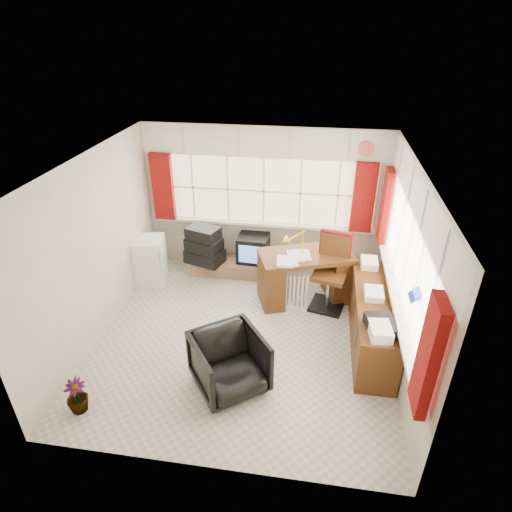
{
  "coord_description": "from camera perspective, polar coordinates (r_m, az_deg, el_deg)",
  "views": [
    {
      "loc": [
        0.88,
        -4.6,
        3.96
      ],
      "look_at": [
        0.09,
        0.55,
        1.03
      ],
      "focal_mm": 30.0,
      "sensor_mm": 36.0,
      "label": 1
    }
  ],
  "objects": [
    {
      "name": "mini_fridge",
      "position": [
        7.33,
        -13.92,
        -0.58
      ],
      "size": [
        0.56,
        0.56,
        0.81
      ],
      "color": "white",
      "rests_on": "ground"
    },
    {
      "name": "crt_tv",
      "position": [
        7.34,
        -0.37,
        1.07
      ],
      "size": [
        0.54,
        0.51,
        0.46
      ],
      "color": "black",
      "rests_on": "tv_bench"
    },
    {
      "name": "window_back",
      "position": [
        7.26,
        0.98,
        4.81
      ],
      "size": [
        3.7,
        0.12,
        3.6
      ],
      "color": "beige",
      "rests_on": "room_walls"
    },
    {
      "name": "credenza",
      "position": [
        6.04,
        15.2,
        -8.1
      ],
      "size": [
        0.5,
        2.0,
        0.85
      ],
      "color": "#5A3415",
      "rests_on": "ground"
    },
    {
      "name": "spray_bottle_b",
      "position": [
        7.43,
        -0.95,
        -2.03
      ],
      "size": [
        0.11,
        0.11,
        0.18
      ],
      "primitive_type": "imported",
      "rotation": [
        0.0,
        0.0,
        -0.58
      ],
      "color": "#98E3DB",
      "rests_on": "ground"
    },
    {
      "name": "overhead_cabinets",
      "position": [
        5.83,
        9.54,
        11.93
      ],
      "size": [
        3.98,
        3.98,
        0.48
      ],
      "color": "white",
      "rests_on": "room_walls"
    },
    {
      "name": "window_right",
      "position": [
        5.6,
        18.29,
        -4.9
      ],
      "size": [
        0.12,
        3.7,
        3.6
      ],
      "color": "beige",
      "rests_on": "room_walls"
    },
    {
      "name": "ground",
      "position": [
        6.13,
        -1.63,
        -10.88
      ],
      "size": [
        4.0,
        4.0,
        0.0
      ],
      "primitive_type": "plane",
      "color": "beige",
      "rests_on": "ground"
    },
    {
      "name": "desk_lamp",
      "position": [
        6.35,
        6.26,
        2.44
      ],
      "size": [
        0.15,
        0.12,
        0.42
      ],
      "color": "yellow",
      "rests_on": "desk"
    },
    {
      "name": "file_tray",
      "position": [
        5.24,
        16.34,
        -8.88
      ],
      "size": [
        0.39,
        0.46,
        0.13
      ],
      "primitive_type": "cube",
      "rotation": [
        0.0,
        0.0,
        0.23
      ],
      "color": "black",
      "rests_on": "credenza"
    },
    {
      "name": "room_walls",
      "position": [
        5.29,
        -1.85,
        1.63
      ],
      "size": [
        4.0,
        4.0,
        4.0
      ],
      "color": "beige",
      "rests_on": "ground"
    },
    {
      "name": "tv_bench",
      "position": [
        7.53,
        -3.46,
        -1.32
      ],
      "size": [
        1.4,
        0.5,
        0.25
      ],
      "primitive_type": "cube",
      "color": "#A58052",
      "rests_on": "ground"
    },
    {
      "name": "radiator",
      "position": [
        6.56,
        5.19,
        -5.2
      ],
      "size": [
        0.43,
        0.21,
        0.61
      ],
      "color": "white",
      "rests_on": "ground"
    },
    {
      "name": "spray_bottle_a",
      "position": [
        7.3,
        1.4,
        -2.25
      ],
      "size": [
        0.15,
        0.15,
        0.27
      ],
      "primitive_type": "imported",
      "rotation": [
        0.0,
        0.0,
        0.65
      ],
      "color": "silver",
      "rests_on": "ground"
    },
    {
      "name": "hifi_stack",
      "position": [
        7.29,
        -6.94,
        1.31
      ],
      "size": [
        0.72,
        0.57,
        0.66
      ],
      "color": "black",
      "rests_on": "tv_bench"
    },
    {
      "name": "task_chair",
      "position": [
        6.57,
        10.1,
        -1.58
      ],
      "size": [
        0.6,
        0.62,
        1.19
      ],
      "color": "black",
      "rests_on": "ground"
    },
    {
      "name": "office_chair",
      "position": [
        5.23,
        -3.58,
        -14.05
      ],
      "size": [
        1.11,
        1.12,
        0.74
      ],
      "primitive_type": "imported",
      "rotation": [
        0.0,
        0.0,
        0.63
      ],
      "color": "black",
      "rests_on": "ground"
    },
    {
      "name": "desk",
      "position": [
        6.7,
        6.57,
        -2.45
      ],
      "size": [
        1.56,
        1.12,
        0.84
      ],
      "color": "#5A3415",
      "rests_on": "ground"
    },
    {
      "name": "curtains",
      "position": [
        6.06,
        8.41,
        4.64
      ],
      "size": [
        3.83,
        3.83,
        1.15
      ],
      "color": "maroon",
      "rests_on": "room_walls"
    },
    {
      "name": "flower_vase",
      "position": [
        5.46,
        -22.79,
        -16.84
      ],
      "size": [
        0.29,
        0.29,
        0.43
      ],
      "primitive_type": "imported",
      "rotation": [
        0.0,
        0.0,
        0.22
      ],
      "color": "black",
      "rests_on": "ground"
    }
  ]
}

